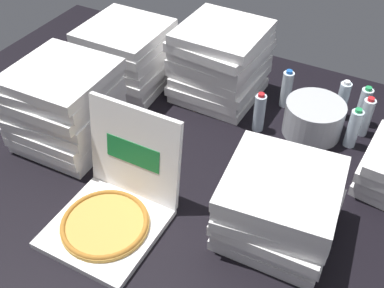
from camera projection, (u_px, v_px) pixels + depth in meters
ground_plane at (193, 187)px, 2.03m from camera, size 3.20×2.40×0.02m
open_pizza_box at (114, 204)px, 1.83m from camera, size 0.41×0.49×0.44m
pizza_stack_left_mid at (220, 62)px, 2.41m from camera, size 0.46×0.46×0.40m
pizza_stack_left_far at (279, 206)px, 1.74m from camera, size 0.47×0.46×0.30m
pizza_stack_left_near at (65, 107)px, 2.12m from camera, size 0.45×0.46×0.40m
pizza_stack_center_far at (127, 56)px, 2.51m from camera, size 0.45×0.45×0.35m
ice_bucket at (314, 118)px, 2.24m from camera, size 0.29×0.29×0.17m
water_bottle_0 at (363, 106)px, 2.29m from camera, size 0.06×0.06×0.21m
water_bottle_1 at (366, 117)px, 2.23m from camera, size 0.06×0.06×0.21m
water_bottle_2 at (287, 89)px, 2.40m from camera, size 0.06×0.06×0.21m
water_bottle_3 at (342, 100)px, 2.33m from camera, size 0.06×0.06×0.21m
water_bottle_4 at (353, 128)px, 2.16m from camera, size 0.06×0.06×0.21m
water_bottle_5 at (259, 113)px, 2.25m from camera, size 0.06×0.06×0.21m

